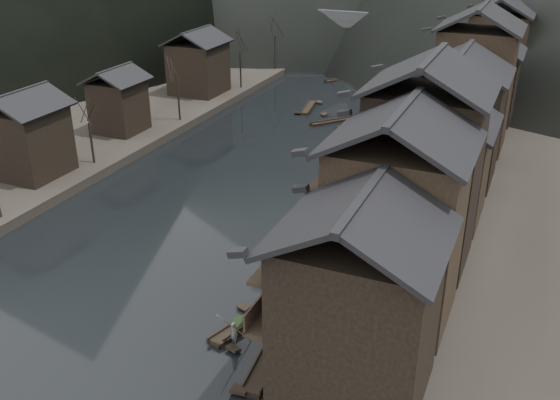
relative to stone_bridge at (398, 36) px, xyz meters
The scene contains 12 objects.
water 72.18m from the stone_bridge, 90.00° to the right, with size 300.00×300.00×0.00m, color black.
left_bank 47.64m from the stone_bridge, 137.56° to the right, with size 40.00×200.00×1.20m, color #2D2823.
stilt_houses 55.90m from the stone_bridge, 71.94° to the right, with size 9.00×67.60×16.67m.
left_houses 55.79m from the stone_bridge, 111.56° to the right, with size 8.10×53.20×8.73m.
bare_trees 46.63m from the stone_bridge, 111.39° to the right, with size 3.69×71.88×7.38m.
moored_sampans 49.43m from the stone_bridge, 76.14° to the right, with size 3.11×65.19×0.47m.
midriver_boats 25.85m from the stone_bridge, 97.72° to the right, with size 10.10×25.39×0.45m.
stone_bridge is the anchor object (origin of this frame).
hero_sampan 75.70m from the stone_bridge, 83.63° to the right, with size 2.34×4.91×0.43m.
cargo_heap 75.44m from the stone_bridge, 83.66° to the right, with size 1.08×1.41×0.65m, color black.
boatman 77.31m from the stone_bridge, 83.37° to the right, with size 0.58×0.38×1.59m, color #555557.
bamboo_pole 77.25m from the stone_bridge, 83.23° to the right, with size 0.06×0.06×4.27m, color #8C7A51.
Camera 1 is at (23.68, -31.80, 24.41)m, focal length 40.00 mm.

